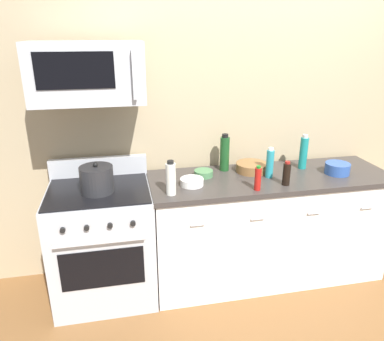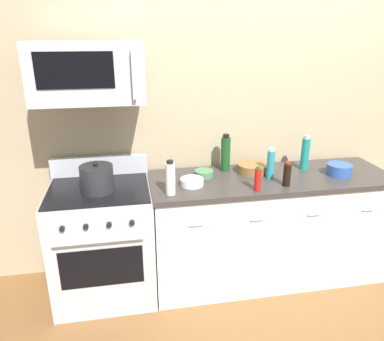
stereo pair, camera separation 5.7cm
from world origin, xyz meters
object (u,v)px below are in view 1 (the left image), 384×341
bowl_green_glaze (204,173)px  bowl_white_ceramic (192,182)px  stockpot (97,179)px  bottle_dish_soap (270,163)px  bowl_wooden_salad (252,167)px  bottle_soy_sauce_dark (287,174)px  bowl_blue_mixing (337,168)px  bottle_hot_sauce_red (258,179)px  bottle_sparkling_teal (303,152)px  bottle_vinegar_white (171,178)px  range_oven (104,242)px  bottle_wine_green (225,153)px  microwave (87,72)px

bowl_green_glaze → bowl_white_ceramic: (-0.13, -0.16, 0.00)m
bowl_white_ceramic → stockpot: 0.69m
bottle_dish_soap → bowl_wooden_salad: bottle_dish_soap is taller
bottle_soy_sauce_dark → bowl_blue_mixing: 0.53m
bottle_hot_sauce_red → bottle_sparkling_teal: bearing=33.7°
bottle_dish_soap → bowl_green_glaze: 0.53m
bottle_vinegar_white → bowl_green_glaze: (0.31, 0.29, -0.09)m
bottle_sparkling_teal → bowl_blue_mixing: size_ratio=1.49×
range_oven → bottle_wine_green: bottle_wine_green is taller
bottle_hot_sauce_red → bottle_dish_soap: size_ratio=0.76×
bottle_vinegar_white → range_oven: bearing=159.1°
bottle_hot_sauce_red → bowl_green_glaze: 0.47m
bottle_dish_soap → bowl_wooden_salad: 0.19m
bottle_sparkling_teal → bottle_dish_soap: 0.38m
bowl_blue_mixing → bowl_wooden_salad: bearing=164.5°
bottle_soy_sauce_dark → bowl_wooden_salad: bearing=116.0°
bottle_vinegar_white → bottle_wine_green: bottle_wine_green is taller
bowl_white_ceramic → microwave: bearing=171.1°
bottle_vinegar_white → bottle_wine_green: size_ratio=0.82×
bottle_sparkling_teal → bowl_blue_mixing: 0.29m
bottle_sparkling_teal → bottle_vinegar_white: bearing=-165.2°
bottle_vinegar_white → bowl_green_glaze: bottle_vinegar_white is taller
range_oven → bowl_wooden_salad: range_oven is taller
microwave → bowl_blue_mixing: size_ratio=3.79×
range_oven → bottle_soy_sauce_dark: bottle_soy_sauce_dark is taller
bottle_soy_sauce_dark → bowl_wooden_salad: size_ratio=0.73×
bottle_wine_green → bowl_white_ceramic: size_ratio=1.76×
bottle_dish_soap → stockpot: (-1.32, -0.03, -0.02)m
bowl_wooden_salad → bowl_green_glaze: bearing=-176.3°
bottle_hot_sauce_red → bowl_green_glaze: bottle_hot_sauce_red is taller
bottle_sparkling_teal → bottle_dish_soap: (-0.35, -0.14, -0.02)m
bowl_wooden_salad → bottle_dish_soap: bearing=-57.7°
bottle_vinegar_white → bowl_white_ceramic: size_ratio=1.44×
bowl_green_glaze → bowl_blue_mixing: 1.09m
bottle_vinegar_white → bowl_green_glaze: size_ratio=1.68×
range_oven → bowl_blue_mixing: size_ratio=5.44×
bottle_vinegar_white → bowl_blue_mixing: size_ratio=1.29×
microwave → bottle_wine_green: (1.02, 0.16, -0.68)m
bottle_soy_sauce_dark → bottle_hot_sauce_red: bearing=-169.0°
bottle_sparkling_teal → stockpot: size_ratio=1.24×
microwave → bottle_sparkling_teal: bearing=2.3°
microwave → bottle_dish_soap: size_ratio=3.04×
range_oven → bowl_wooden_salad: bearing=5.7°
range_oven → bottle_hot_sauce_red: bearing=-12.1°
bottle_soy_sauce_dark → stockpot: (-1.39, 0.14, 0.01)m
stockpot → range_oven: bearing=90.0°
bottle_vinegar_white → bottle_dish_soap: size_ratio=1.04×
range_oven → bottle_dish_soap: size_ratio=4.37×
bowl_white_ceramic → bottle_vinegar_white: bearing=-143.2°
bottle_hot_sauce_red → bottle_dish_soap: bottle_dish_soap is taller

